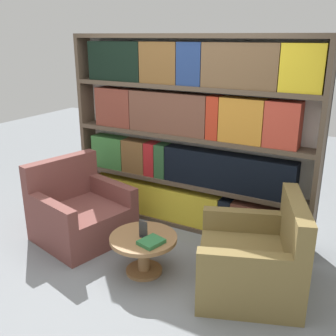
# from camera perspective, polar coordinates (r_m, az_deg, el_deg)

# --- Properties ---
(ground_plane) EXTENTS (14.00, 14.00, 0.00)m
(ground_plane) POSITION_cam_1_polar(r_m,az_deg,el_deg) (3.96, -6.58, -15.88)
(ground_plane) COLOR gray
(bookshelf) EXTENTS (2.98, 0.30, 2.26)m
(bookshelf) POSITION_cam_1_polar(r_m,az_deg,el_deg) (4.57, 2.89, 4.72)
(bookshelf) COLOR silver
(bookshelf) RESTS_ON ground_plane
(armchair_left) EXTENTS (1.09, 1.12, 0.90)m
(armchair_left) POSITION_cam_1_polar(r_m,az_deg,el_deg) (4.66, -12.67, -6.50)
(armchair_left) COLOR brown
(armchair_left) RESTS_ON ground_plane
(armchair_right) EXTENTS (1.16, 1.19, 0.90)m
(armchair_right) POSITION_cam_1_polar(r_m,az_deg,el_deg) (3.75, 12.40, -13.09)
(armchair_right) COLOR olive
(armchair_right) RESTS_ON ground_plane
(coffee_table) EXTENTS (0.66, 0.66, 0.39)m
(coffee_table) POSITION_cam_1_polar(r_m,az_deg,el_deg) (3.92, -3.56, -11.32)
(coffee_table) COLOR olive
(coffee_table) RESTS_ON ground_plane
(table_sign) EXTENTS (0.09, 0.06, 0.16)m
(table_sign) POSITION_cam_1_polar(r_m,az_deg,el_deg) (3.83, -3.62, -8.99)
(table_sign) COLOR black
(table_sign) RESTS_ON coffee_table
(stray_book) EXTENTS (0.23, 0.26, 0.04)m
(stray_book) POSITION_cam_1_polar(r_m,az_deg,el_deg) (3.73, -2.44, -10.66)
(stray_book) COLOR #2D703D
(stray_book) RESTS_ON coffee_table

